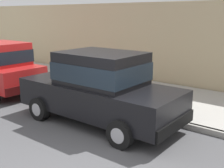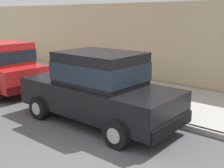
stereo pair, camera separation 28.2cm
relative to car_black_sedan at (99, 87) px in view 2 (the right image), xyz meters
name	(u,v)px [view 2 (the right image)]	position (x,y,z in m)	size (l,w,h in m)	color
curb	(159,119)	(1.06, -1.25, -0.91)	(0.16, 64.00, 0.14)	gray
sidewalk	(188,104)	(2.86, -1.25, -0.91)	(3.60, 64.00, 0.14)	#A8A59E
car_black_sedan	(99,87)	(0.00, 0.00, 0.00)	(2.05, 4.61, 1.92)	black
car_red_hatchback	(2,66)	(0.01, 4.91, -0.01)	(1.99, 3.82, 1.88)	red
dog_tan	(130,87)	(2.33, 0.68, -0.55)	(0.76, 0.24, 0.49)	tan
building_facade	(111,40)	(4.96, 3.79, 0.68)	(0.50, 20.00, 3.34)	tan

